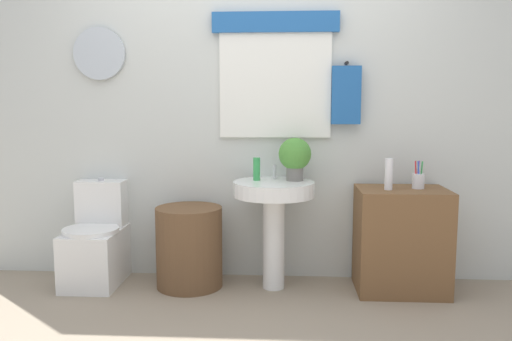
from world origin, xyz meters
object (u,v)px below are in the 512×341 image
Objects in this scene: pedestal_sink at (274,206)px; laundry_hamper at (189,247)px; potted_plant at (295,156)px; toothbrush_cup at (418,180)px; lotion_bottle at (389,174)px; toilet at (97,244)px; wooden_cabinet at (401,240)px; soap_bottle at (257,169)px.

laundry_hamper is at bearing 180.00° from pedestal_sink.
laundry_hamper is at bearing -175.27° from potted_plant.
pedestal_sink is at bearing -178.81° from toothbrush_cup.
potted_plant reaches higher than lotion_bottle.
toilet is 2.11m from wooden_cabinet.
potted_plant reaches higher than pedestal_sink.
pedestal_sink is (1.25, -0.03, 0.29)m from toilet.
wooden_cabinet is 0.42m from toothbrush_cup.
potted_plant is at bearing 177.21° from toothbrush_cup.
pedestal_sink is at bearing -22.62° from soap_bottle.
soap_bottle is 0.88m from lotion_bottle.
toilet is 1.53m from potted_plant.
laundry_hamper is 0.80× the size of wooden_cabinet.
soap_bottle is 0.28m from potted_plant.
wooden_cabinet is 0.91m from potted_plant.
toothbrush_cup reaches higher than wooden_cabinet.
lotion_bottle is (2.01, -0.07, 0.52)m from toilet.
soap_bottle is at bearing 6.14° from laundry_hamper.
wooden_cabinet is at bearing 0.00° from laundry_hamper.
laundry_hamper is 0.71m from soap_bottle.
soap_bottle reaches higher than toilet.
laundry_hamper is at bearing 180.00° from wooden_cabinet.
toilet is 1.05× the size of wooden_cabinet.
toilet is 2.08m from lotion_bottle.
toothbrush_cup reaches higher than pedestal_sink.
toilet reaches higher than laundry_hamper.
pedestal_sink is at bearing 176.97° from lotion_bottle.
potted_plant is 0.63m from lotion_bottle.
soap_bottle is 0.75× the size of lotion_bottle.
pedestal_sink is 1.06× the size of wooden_cabinet.
potted_plant reaches higher than laundry_hamper.
toilet is at bearing -178.91° from potted_plant.
lotion_bottle reaches higher than toothbrush_cup.
soap_bottle is at bearing -177.80° from potted_plant.
lotion_bottle reaches higher than laundry_hamper.
laundry_hamper is 0.75× the size of pedestal_sink.
toilet is 3.95× the size of toothbrush_cup.
toilet is 2.27m from toothbrush_cup.
wooden_cabinet is 2.39× the size of potted_plant.
wooden_cabinet is 0.47m from lotion_bottle.
toilet is 1.26m from soap_bottle.
toothbrush_cup reaches higher than laundry_hamper.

